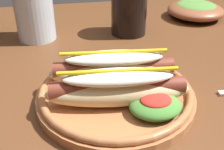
% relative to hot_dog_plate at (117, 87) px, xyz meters
% --- Properties ---
extents(dining_table, '(1.49, 0.99, 0.74)m').
position_rel_hot_dog_plate_xyz_m(dining_table, '(0.03, 0.07, -0.11)').
color(dining_table, brown).
rests_on(dining_table, ground_plane).
extents(hot_dog_plate, '(0.25, 0.25, 0.08)m').
position_rel_hot_dog_plate_xyz_m(hot_dog_plate, '(0.00, 0.00, 0.00)').
color(hot_dog_plate, '#B77042').
rests_on(hot_dog_plate, dining_table).
extents(soda_cup, '(0.09, 0.09, 0.12)m').
position_rel_hot_dog_plate_xyz_m(soda_cup, '(0.09, 0.28, 0.03)').
color(soda_cup, black).
rests_on(soda_cup, dining_table).
extents(water_cup, '(0.09, 0.09, 0.13)m').
position_rel_hot_dog_plate_xyz_m(water_cup, '(-0.13, 0.29, 0.04)').
color(water_cup, silver).
rests_on(water_cup, dining_table).
extents(side_bowl, '(0.16, 0.16, 0.05)m').
position_rel_hot_dog_plate_xyz_m(side_bowl, '(0.31, 0.35, -0.00)').
color(side_bowl, brown).
rests_on(side_bowl, dining_table).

